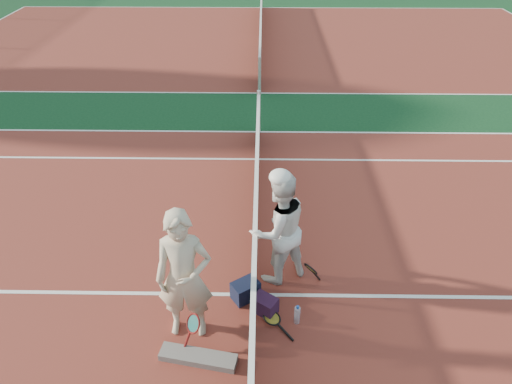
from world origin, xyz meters
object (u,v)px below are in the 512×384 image
player_a (184,277)px  net_main (255,271)px  racket_red (194,331)px  sports_bag_purple (265,305)px  player_b (278,229)px  sports_bag_navy (245,290)px  water_bottle (297,315)px  racket_black_held (310,276)px  racket_spare (272,318)px

player_a → net_main: bearing=33.8°
racket_red → sports_bag_purple: 1.13m
net_main → player_b: bearing=51.3°
net_main → sports_bag_navy: (-0.14, -0.06, -0.35)m
net_main → sports_bag_navy: 0.38m
racket_red → water_bottle: bearing=-29.7°
player_a → racket_black_held: bearing=23.0°
racket_red → racket_black_held: (1.65, 1.07, -0.01)m
player_b → sports_bag_purple: bearing=46.1°
sports_bag_navy → sports_bag_purple: size_ratio=1.14×
player_a → racket_black_held: size_ratio=3.90×
racket_spare → racket_black_held: bearing=-81.6°
racket_red → racket_spare: 1.16m
water_bottle → player_a: bearing=-175.1°
player_b → sports_bag_purple: size_ratio=5.56×
sports_bag_purple → water_bottle: size_ratio=1.15×
player_a → racket_spare: (1.16, 0.16, -0.98)m
racket_red → sports_bag_navy: bearing=7.0°
player_a → sports_bag_navy: (0.77, 0.59, -0.87)m
player_b → racket_black_held: bearing=121.6°
sports_bag_navy → racket_black_held: bearing=12.4°
sports_bag_navy → racket_red: bearing=-127.8°
player_b → sports_bag_navy: size_ratio=4.88×
net_main → racket_black_held: net_main is taller
net_main → sports_bag_purple: 0.52m
player_b → water_bottle: 1.28m
net_main → sports_bag_navy: size_ratio=27.84×
sports_bag_navy → net_main: bearing=21.6°
racket_black_held → racket_red: bearing=-10.7°
sports_bag_purple → sports_bag_navy: bearing=137.4°
player_a → racket_red: player_a is taller
net_main → racket_spare: 0.72m
racket_black_held → sports_bag_navy: racket_black_held is taller
player_a → player_b: player_a is taller
player_b → sports_bag_navy: 1.06m
sports_bag_purple → water_bottle: water_bottle is taller
player_a → water_bottle: bearing=3.2°
racket_red → water_bottle: size_ratio=1.80×
racket_red → racket_spare: size_ratio=0.90×
player_a → sports_bag_navy: 1.30m
water_bottle → sports_bag_purple: bearing=157.7°
racket_black_held → sports_bag_purple: bearing=-8.4°
sports_bag_navy → sports_bag_purple: (0.30, -0.27, -0.02)m
player_a → water_bottle: size_ratio=6.81×
racket_black_held → racket_spare: size_ratio=0.87×
net_main → racket_red: bearing=-131.5°
player_b → racket_red: bearing=19.8°
net_main → racket_spare: net_main is taller
racket_spare → sports_bag_navy: sports_bag_navy is taller
net_main → player_b: size_ratio=5.71×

